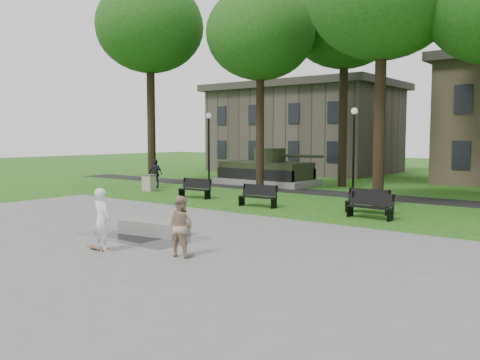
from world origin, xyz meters
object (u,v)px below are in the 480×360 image
at_px(skateboarder, 102,220).
at_px(park_bench_0, 196,188).
at_px(friend_watching, 180,226).
at_px(trash_bin, 149,183).
at_px(concrete_block, 154,227).

relative_size(skateboarder, park_bench_0, 0.96).
bearing_deg(friend_watching, park_bench_0, -58.18).
height_order(park_bench_0, trash_bin, park_bench_0).
height_order(concrete_block, skateboarder, skateboarder).
bearing_deg(friend_watching, trash_bin, -48.39).
height_order(skateboarder, trash_bin, skateboarder).
height_order(skateboarder, friend_watching, skateboarder).
xyz_separation_m(skateboarder, trash_bin, (-10.70, 11.41, -0.42)).
height_order(concrete_block, friend_watching, friend_watching).
xyz_separation_m(friend_watching, park_bench_0, (-8.41, 9.69, -0.31)).
bearing_deg(park_bench_0, friend_watching, -53.17).
xyz_separation_m(concrete_block, trash_bin, (-10.04, 8.87, 0.24)).
relative_size(concrete_block, skateboarder, 1.25).
relative_size(concrete_block, trash_bin, 2.29).
height_order(friend_watching, trash_bin, friend_watching).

